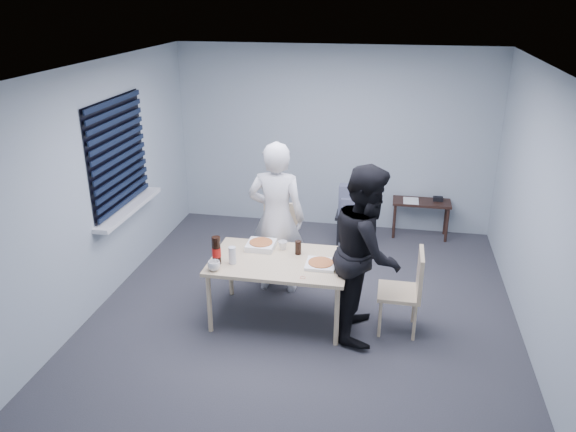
% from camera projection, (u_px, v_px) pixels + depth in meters
% --- Properties ---
extents(room, '(5.00, 5.00, 5.00)m').
position_uv_depth(room, '(121.00, 163.00, 6.37)').
color(room, '#323237').
rests_on(room, ground).
extents(dining_table, '(1.41, 0.89, 0.69)m').
position_uv_depth(dining_table, '(279.00, 265.00, 5.79)').
color(dining_table, beige).
rests_on(dining_table, ground).
extents(chair_far, '(0.42, 0.42, 0.89)m').
position_uv_depth(chair_far, '(279.00, 235.00, 6.79)').
color(chair_far, beige).
rests_on(chair_far, ground).
extents(chair_right, '(0.42, 0.42, 0.89)m').
position_uv_depth(chair_right, '(408.00, 286.00, 5.61)').
color(chair_right, beige).
rests_on(chair_right, ground).
extents(person_white, '(0.65, 0.42, 1.77)m').
position_uv_depth(person_white, '(276.00, 218.00, 6.29)').
color(person_white, silver).
rests_on(person_white, ground).
extents(person_black, '(0.47, 0.86, 1.77)m').
position_uv_depth(person_black, '(367.00, 252.00, 5.48)').
color(person_black, black).
rests_on(person_black, ground).
extents(side_table, '(0.80, 0.35, 0.53)m').
position_uv_depth(side_table, '(421.00, 206.00, 7.86)').
color(side_table, '#321B15').
rests_on(side_table, ground).
extents(stool, '(0.35, 0.35, 0.48)m').
position_uv_depth(stool, '(349.00, 222.00, 7.53)').
color(stool, black).
rests_on(stool, ground).
extents(backpack, '(0.29, 0.21, 0.41)m').
position_uv_depth(backpack, '(350.00, 201.00, 7.40)').
color(backpack, slate).
rests_on(backpack, stool).
extents(pizza_box_a, '(0.29, 0.29, 0.07)m').
position_uv_depth(pizza_box_a, '(261.00, 245.00, 6.02)').
color(pizza_box_a, white).
rests_on(pizza_box_a, dining_table).
extents(pizza_box_b, '(0.30, 0.30, 0.04)m').
position_uv_depth(pizza_box_b, '(321.00, 264.00, 5.64)').
color(pizza_box_b, white).
rests_on(pizza_box_b, dining_table).
extents(mug_a, '(0.17, 0.17, 0.10)m').
position_uv_depth(mug_a, '(214.00, 266.00, 5.54)').
color(mug_a, white).
rests_on(mug_a, dining_table).
extents(mug_b, '(0.10, 0.10, 0.09)m').
position_uv_depth(mug_b, '(283.00, 245.00, 5.99)').
color(mug_b, white).
rests_on(mug_b, dining_table).
extents(cola_glass, '(0.08, 0.08, 0.15)m').
position_uv_depth(cola_glass, '(298.00, 248.00, 5.87)').
color(cola_glass, black).
rests_on(cola_glass, dining_table).
extents(soda_bottle, '(0.09, 0.09, 0.29)m').
position_uv_depth(soda_bottle, '(216.00, 251.00, 5.64)').
color(soda_bottle, black).
rests_on(soda_bottle, dining_table).
extents(plastic_cups, '(0.09, 0.09, 0.18)m').
position_uv_depth(plastic_cups, '(232.00, 255.00, 5.66)').
color(plastic_cups, silver).
rests_on(plastic_cups, dining_table).
extents(rubber_band, '(0.06, 0.06, 0.00)m').
position_uv_depth(rubber_band, '(303.00, 278.00, 5.41)').
color(rubber_band, red).
rests_on(rubber_band, dining_table).
extents(papers, '(0.30, 0.34, 0.00)m').
position_uv_depth(papers, '(411.00, 201.00, 7.83)').
color(papers, white).
rests_on(papers, side_table).
extents(black_box, '(0.15, 0.12, 0.06)m').
position_uv_depth(black_box, '(438.00, 199.00, 7.82)').
color(black_box, black).
rests_on(black_box, side_table).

